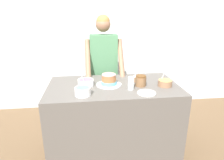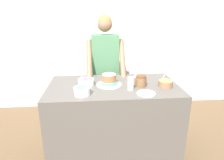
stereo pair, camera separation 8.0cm
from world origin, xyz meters
The scene contains 11 objects.
wall_back centered at (0.00, 1.94, 1.30)m, with size 10.00×0.05×2.60m.
counter centered at (0.00, 0.44, 0.48)m, with size 1.60×0.88×0.96m.
person_baker centered at (-0.06, 1.10, 1.08)m, with size 0.55×0.49×1.78m.
cake centered at (-0.05, 0.45, 1.02)m, with size 0.31×0.31×0.14m.
frosting_bowl_blue centered at (-0.37, 0.17, 1.01)m, with size 0.17×0.17×0.09m.
frosting_bowl_yellow centered at (0.62, 0.34, 1.00)m, with size 0.17×0.17×0.16m.
frosting_bowl_white centered at (0.34, 0.58, 0.99)m, with size 0.15×0.15×0.18m.
frosting_bowl_purple centered at (-0.33, 0.46, 1.00)m, with size 0.19×0.19×0.19m.
drinking_glass centered at (0.19, 0.28, 1.03)m, with size 0.07×0.07×0.15m.
ceramic_plate centered at (0.33, 0.14, 0.96)m, with size 0.20×0.20×0.01m.
stoneware_jar centered at (0.33, 0.38, 1.02)m, with size 0.13×0.13×0.13m.
Camera 2 is at (-0.21, -1.85, 1.81)m, focal length 32.00 mm.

